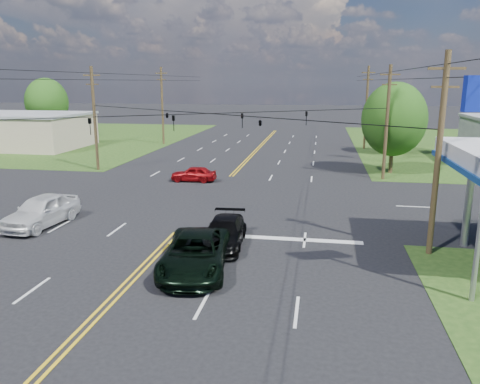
% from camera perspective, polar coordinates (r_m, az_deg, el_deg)
% --- Properties ---
extents(ground, '(280.00, 280.00, 0.00)m').
position_cam_1_polar(ground, '(33.49, -3.65, -0.77)').
color(ground, black).
rests_on(ground, ground).
extents(grass_nw, '(46.00, 48.00, 0.03)m').
position_cam_1_polar(grass_nw, '(76.97, -24.06, 6.09)').
color(grass_nw, '#214114').
rests_on(grass_nw, ground).
extents(stop_bar, '(10.00, 0.50, 0.02)m').
position_cam_1_polar(stop_bar, '(25.09, 3.30, -5.62)').
color(stop_bar, silver).
rests_on(stop_bar, ground).
extents(retail_nw, '(16.00, 11.00, 4.00)m').
position_cam_1_polar(retail_nw, '(65.75, -25.36, 6.68)').
color(retail_nw, tan).
rests_on(retail_nw, ground).
extents(pole_se, '(1.60, 0.28, 9.50)m').
position_cam_1_polar(pole_se, '(23.45, 23.04, 4.37)').
color(pole_se, '#40301B').
rests_on(pole_se, ground).
extents(pole_nw, '(1.60, 0.28, 9.50)m').
position_cam_1_polar(pole_nw, '(45.63, -17.31, 8.67)').
color(pole_nw, '#40301B').
rests_on(pole_nw, ground).
extents(pole_ne, '(1.60, 0.28, 9.50)m').
position_cam_1_polar(pole_ne, '(41.07, 17.47, 8.21)').
color(pole_ne, '#40301B').
rests_on(pole_ne, ground).
extents(pole_left_far, '(1.60, 0.28, 10.00)m').
position_cam_1_polar(pole_left_far, '(63.12, -9.46, 10.43)').
color(pole_left_far, '#40301B').
rests_on(pole_left_far, ground).
extents(pole_right_far, '(1.60, 0.28, 10.00)m').
position_cam_1_polar(pole_right_far, '(59.91, 15.16, 10.02)').
color(pole_right_far, '#40301B').
rests_on(pole_right_far, ground).
extents(span_wire_signals, '(26.00, 18.00, 1.13)m').
position_cam_1_polar(span_wire_signals, '(32.56, -3.81, 9.52)').
color(span_wire_signals, black).
rests_on(span_wire_signals, ground).
extents(power_lines, '(26.04, 100.00, 0.64)m').
position_cam_1_polar(power_lines, '(30.56, -4.79, 14.14)').
color(power_lines, black).
rests_on(power_lines, ground).
extents(tree_right_a, '(5.70, 5.70, 8.18)m').
position_cam_1_polar(tree_right_a, '(44.18, 18.27, 8.41)').
color(tree_right_a, '#40301B').
rests_on(tree_right_a, ground).
extents(tree_right_b, '(4.94, 4.94, 7.09)m').
position_cam_1_polar(tree_right_b, '(56.43, 19.03, 8.61)').
color(tree_right_b, '#40301B').
rests_on(tree_right_b, ground).
extents(tree_far_l, '(6.08, 6.08, 8.72)m').
position_cam_1_polar(tree_far_l, '(74.97, -22.50, 10.07)').
color(tree_far_l, '#40301B').
rests_on(tree_far_l, ground).
extents(pickup_dkgreen, '(3.38, 6.17, 1.64)m').
position_cam_1_polar(pickup_dkgreen, '(20.69, -5.47, -7.44)').
color(pickup_dkgreen, black).
rests_on(pickup_dkgreen, ground).
extents(suv_black, '(2.23, 4.95, 1.41)m').
position_cam_1_polar(suv_black, '(23.66, -1.96, -4.99)').
color(suv_black, black).
rests_on(suv_black, ground).
extents(pickup_white, '(2.63, 5.45, 1.80)m').
position_cam_1_polar(pickup_white, '(29.23, -23.06, -2.11)').
color(pickup_white, silver).
rests_on(pickup_white, ground).
extents(sedan_red, '(3.80, 1.60, 1.28)m').
position_cam_1_polar(sedan_red, '(39.22, -5.68, 2.23)').
color(sedan_red, maroon).
rests_on(sedan_red, ground).
extents(polesign_ne, '(2.03, 0.63, 7.33)m').
position_cam_1_polar(polesign_ne, '(50.18, 18.36, 9.76)').
color(polesign_ne, '#A5A5AA').
rests_on(polesign_ne, ground).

